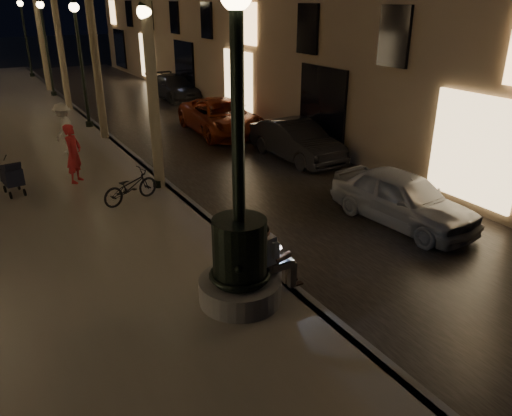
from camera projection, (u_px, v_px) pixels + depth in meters
ground at (104, 136)px, 19.42m from camera, size 120.00×120.00×0.00m
cobble_lane at (176, 126)px, 20.80m from camera, size 6.00×45.00×0.02m
curb_strip at (104, 133)px, 19.38m from camera, size 0.25×45.00×0.20m
fountain_lamppost at (240, 247)px, 8.13m from camera, size 1.40×1.40×5.21m
seated_man_laptop at (271, 255)px, 8.53m from camera, size 0.94×0.32×1.32m
lamp_curb_a at (149, 73)px, 12.45m from camera, size 0.36×0.36×4.81m
lamp_curb_b at (79, 47)px, 18.82m from camera, size 0.36×0.36×4.81m
lamp_curb_c at (45, 35)px, 25.20m from camera, size 0.36×0.36×4.81m
lamp_curb_d at (24, 27)px, 31.57m from camera, size 0.36×0.36×4.81m
stroller at (12, 176)px, 12.88m from camera, size 0.53×1.03×1.04m
car_front at (403, 198)px, 11.67m from camera, size 1.81×3.81×1.26m
car_second at (296, 141)px, 16.36m from camera, size 1.44×3.89×1.27m
car_third at (221, 117)px, 19.47m from camera, size 2.53×4.92×1.33m
car_rear at (174, 87)px, 26.19m from camera, size 1.95×4.35×1.24m
pedestrian_red at (74, 154)px, 13.68m from camera, size 0.68×0.71×1.63m
pedestrian_white at (64, 128)px, 16.33m from camera, size 1.07×1.23×1.65m
bicycle at (130, 187)px, 12.46m from camera, size 1.63×0.97×0.81m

